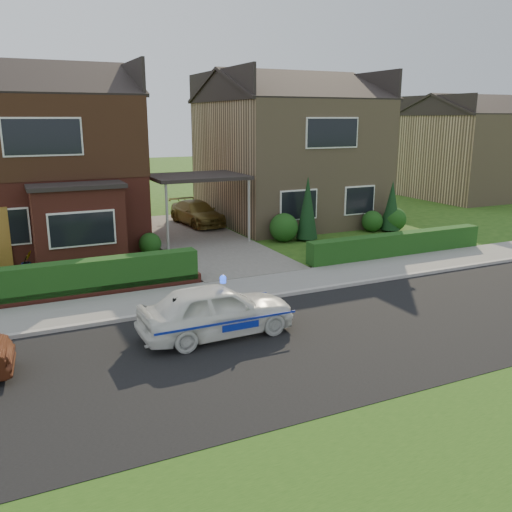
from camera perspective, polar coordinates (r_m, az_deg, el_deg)
ground at (r=13.39m, az=9.88°, el=-7.92°), size 120.00×120.00×0.00m
road at (r=13.39m, az=9.88°, el=-7.92°), size 60.00×6.00×0.02m
kerb at (r=15.80m, az=3.55°, el=-4.01°), size 60.00×0.16×0.12m
sidewalk at (r=16.68m, az=1.81°, el=-3.02°), size 60.00×2.00×0.10m
driveway at (r=22.83m, az=-6.09°, el=1.71°), size 3.80×12.00×0.12m
house_left at (r=24.04m, az=-22.09°, el=10.43°), size 7.50×9.53×7.25m
house_right at (r=27.41m, az=3.29°, el=11.48°), size 7.50×8.06×7.25m
carport_link at (r=22.36m, az=-6.23°, el=8.19°), size 3.80×3.00×2.77m
dwarf_wall at (r=16.18m, az=-18.91°, el=-3.89°), size 7.70×0.25×0.36m
hedge_left at (r=16.37m, az=-18.93°, el=-4.34°), size 7.50×0.55×0.90m
hedge_right at (r=20.82m, az=14.56°, el=-0.08°), size 7.50×0.55×0.80m
shrub_left_mid at (r=20.12m, az=-15.32°, el=1.30°), size 1.32×1.32×1.32m
shrub_left_near at (r=20.77m, az=-11.09°, el=1.27°), size 0.84×0.84×0.84m
shrub_right_near at (r=22.54m, az=2.94°, el=3.01°), size 1.20×1.20×1.20m
shrub_right_mid at (r=25.11m, az=12.14°, el=3.60°), size 0.96×0.96×0.96m
shrub_right_far at (r=25.48m, az=14.35°, el=3.77°), size 1.08×1.08×1.08m
conifer_a at (r=22.73m, az=5.43°, el=4.85°), size 0.90×0.90×2.60m
conifer_b at (r=25.27m, az=14.08°, el=4.99°), size 0.90×0.90×2.20m
neighbour_right at (r=37.80m, az=21.29°, el=9.72°), size 6.50×7.00×5.20m
police_car at (r=12.83m, az=-4.19°, el=-5.74°), size 3.39×3.72×1.42m
driveway_car at (r=25.79m, az=-6.23°, el=4.54°), size 1.93×3.90×1.09m
potted_plant_b at (r=19.63m, az=-22.95°, el=-0.56°), size 0.51×0.49×0.72m
potted_plant_c at (r=16.73m, az=-24.93°, el=-3.31°), size 0.42×0.42×0.68m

